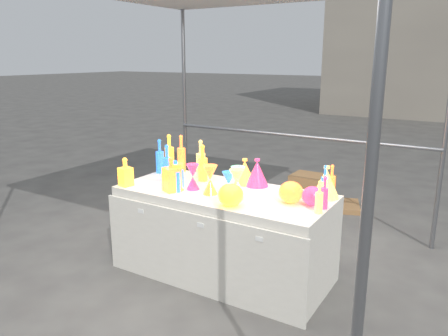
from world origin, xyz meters
The scene contains 29 objects.
ground centered at (0.00, 0.00, 0.00)m, with size 80.00×80.00×0.00m, color slate.
display_table centered at (0.00, -0.01, 0.37)m, with size 1.84×0.83×0.75m.
cardboard_box_closed centered at (-0.01, 2.19, 0.19)m, with size 0.51×0.37×0.37m, color #A5774A.
cardboard_box_flat centered at (0.26, 2.18, 0.03)m, with size 0.68×0.49×0.06m, color #A5774A.
bottle_0 centered at (-0.85, 0.35, 0.93)m, with size 0.09×0.09×0.35m, color red, non-canonical shape.
bottle_1 centered at (-0.84, 0.19, 0.92)m, with size 0.08×0.08×0.33m, color #1B9446, non-canonical shape.
bottle_2 centered at (-0.70, 0.35, 0.93)m, with size 0.08×0.08×0.36m, color #FFAD1A, non-canonical shape.
bottle_4 centered at (-0.41, 0.26, 0.93)m, with size 0.08×0.08×0.36m, color #158576, non-canonical shape.
bottle_6 centered at (-0.33, 0.17, 0.92)m, with size 0.09×0.09×0.33m, color red, non-canonical shape.
bottle_7 centered at (-0.61, 0.01, 0.92)m, with size 0.08×0.08×0.33m, color #1B9446, non-canonical shape.
decanter_0 centered at (-0.81, -0.31, 0.88)m, with size 0.10×0.10×0.25m, color red, non-canonical shape.
decanter_1 centered at (-0.37, -0.23, 0.90)m, with size 0.12×0.12×0.29m, color #FFAD1A, non-canonical shape.
decanter_2 centered at (-0.35, -0.20, 0.88)m, with size 0.11×0.11×0.26m, color #1B9446, non-canonical shape.
hourglass_0 centered at (-0.06, -0.13, 0.87)m, with size 0.12×0.12×0.24m, color #FFAD1A, non-canonical shape.
hourglass_1 centered at (-0.25, -0.10, 0.86)m, with size 0.11×0.11×0.22m, color #1E3EB0, non-canonical shape.
hourglass_2 centered at (0.19, -0.13, 0.87)m, with size 0.12×0.12×0.24m, color #158576, non-canonical shape.
hourglass_3 centered at (0.15, -0.02, 0.87)m, with size 0.12×0.12×0.24m, color #C1268E, non-canonical shape.
hourglass_4 centered at (-0.35, -0.18, 0.86)m, with size 0.11×0.11×0.23m, color red, non-canonical shape.
hourglass_5 centered at (0.13, -0.14, 0.86)m, with size 0.11×0.11×0.22m, color #1B9446, non-canonical shape.
globe_0 centered at (0.24, -0.30, 0.83)m, with size 0.19×0.19×0.16m, color red, non-canonical shape.
globe_2 centered at (0.60, 0.01, 0.83)m, with size 0.19×0.19×0.15m, color #FFAD1A, non-canonical shape.
globe_3 centered at (0.76, 0.05, 0.82)m, with size 0.16×0.16×0.13m, color #1E3EB0, non-canonical shape.
lampshade_0 centered at (0.04, 0.28, 0.86)m, with size 0.19×0.19×0.23m, color #F0FF35, non-canonical shape.
lampshade_2 centered at (0.16, 0.28, 0.87)m, with size 0.20×0.20×0.24m, color #1E3EB0, non-canonical shape.
lampshade_3 centered at (0.78, 0.28, 0.88)m, with size 0.22×0.22×0.26m, color #158576, non-canonical shape.
bottle_8 centered at (0.77, 0.27, 0.88)m, with size 0.06×0.06×0.27m, color #1B9446, non-canonical shape.
bottle_9 centered at (0.81, 0.32, 0.88)m, with size 0.06×0.06×0.27m, color #FFAD1A, non-canonical shape.
bottle_10 centered at (0.86, 0.01, 0.88)m, with size 0.06×0.06×0.25m, color #1E3EB0, non-canonical shape.
bottle_11 centered at (0.86, -0.10, 0.87)m, with size 0.05×0.05×0.24m, color #158576, non-canonical shape.
Camera 1 is at (1.82, -2.99, 1.84)m, focal length 35.00 mm.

